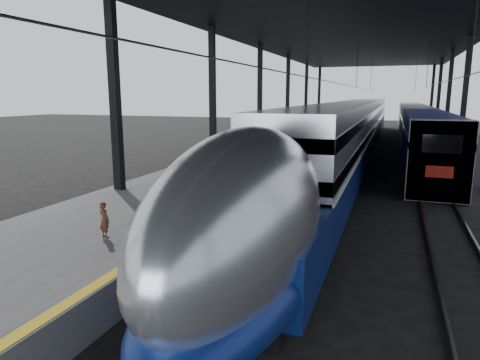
% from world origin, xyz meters
% --- Properties ---
extents(ground, '(160.00, 160.00, 0.00)m').
position_xyz_m(ground, '(0.00, 0.00, 0.00)').
color(ground, black).
rests_on(ground, ground).
extents(platform, '(6.00, 80.00, 1.00)m').
position_xyz_m(platform, '(-3.50, 20.00, 0.50)').
color(platform, '#4C4C4F').
rests_on(platform, ground).
extents(yellow_strip, '(0.30, 80.00, 0.01)m').
position_xyz_m(yellow_strip, '(-0.70, 20.00, 1.00)').
color(yellow_strip, gold).
rests_on(yellow_strip, platform).
extents(rails, '(6.52, 80.00, 0.16)m').
position_xyz_m(rails, '(4.50, 20.00, 0.08)').
color(rails, slate).
rests_on(rails, ground).
extents(canopy, '(18.00, 75.00, 9.47)m').
position_xyz_m(canopy, '(1.90, 20.00, 9.12)').
color(canopy, black).
rests_on(canopy, ground).
extents(tgv_train, '(3.06, 65.20, 4.39)m').
position_xyz_m(tgv_train, '(2.00, 26.10, 2.05)').
color(tgv_train, silver).
rests_on(tgv_train, ground).
extents(second_train, '(2.76, 56.05, 3.81)m').
position_xyz_m(second_train, '(7.00, 38.23, 1.93)').
color(second_train, navy).
rests_on(second_train, ground).
extents(child, '(0.43, 0.36, 1.01)m').
position_xyz_m(child, '(-2.44, -0.46, 1.51)').
color(child, '#50281A').
rests_on(child, platform).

